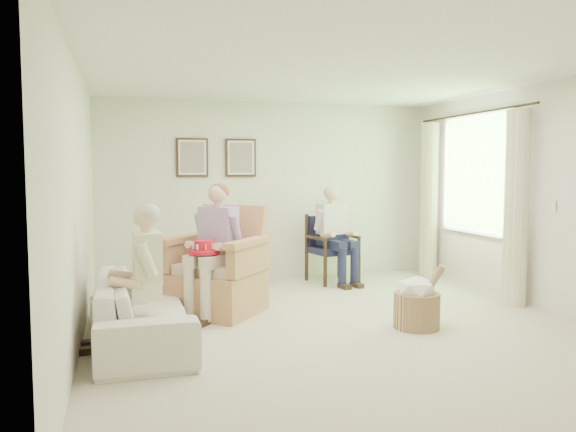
{
  "coord_description": "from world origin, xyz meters",
  "views": [
    {
      "loc": [
        -2.11,
        -5.33,
        1.59
      ],
      "look_at": [
        -0.21,
        1.09,
        1.05
      ],
      "focal_mm": 35.0,
      "sensor_mm": 36.0,
      "label": 1
    }
  ],
  "objects_px": {
    "sofa": "(143,309)",
    "red_hat": "(204,248)",
    "wicker_armchair": "(216,279)",
    "wood_armchair": "(330,245)",
    "person_wicker": "(218,239)",
    "person_sofa": "(143,268)",
    "person_dark": "(334,228)",
    "hatbox": "(417,302)"
  },
  "relations": [
    {
      "from": "sofa",
      "to": "red_hat",
      "type": "xyz_separation_m",
      "value": [
        0.66,
        0.57,
        0.47
      ]
    },
    {
      "from": "wicker_armchair",
      "to": "wood_armchair",
      "type": "bearing_deg",
      "value": 75.87
    },
    {
      "from": "person_wicker",
      "to": "red_hat",
      "type": "bearing_deg",
      "value": -100.4
    },
    {
      "from": "person_wicker",
      "to": "person_sofa",
      "type": "bearing_deg",
      "value": -92.11
    },
    {
      "from": "person_dark",
      "to": "hatbox",
      "type": "xyz_separation_m",
      "value": [
        -0.03,
        -2.4,
        -0.52
      ]
    },
    {
      "from": "red_hat",
      "to": "person_wicker",
      "type": "bearing_deg",
      "value": 39.22
    },
    {
      "from": "wood_armchair",
      "to": "person_wicker",
      "type": "distance_m",
      "value": 2.43
    },
    {
      "from": "wicker_armchair",
      "to": "person_dark",
      "type": "distance_m",
      "value": 2.26
    },
    {
      "from": "sofa",
      "to": "person_wicker",
      "type": "distance_m",
      "value": 1.22
    },
    {
      "from": "hatbox",
      "to": "sofa",
      "type": "bearing_deg",
      "value": 172.57
    },
    {
      "from": "sofa",
      "to": "person_wicker",
      "type": "xyz_separation_m",
      "value": [
        0.82,
        0.71,
        0.55
      ]
    },
    {
      "from": "red_hat",
      "to": "hatbox",
      "type": "relative_size",
      "value": 0.49
    },
    {
      "from": "sofa",
      "to": "red_hat",
      "type": "distance_m",
      "value": 0.99
    },
    {
      "from": "hatbox",
      "to": "wicker_armchair",
      "type": "bearing_deg",
      "value": 146.73
    },
    {
      "from": "hatbox",
      "to": "red_hat",
      "type": "bearing_deg",
      "value": 155.5
    },
    {
      "from": "wicker_armchair",
      "to": "person_sofa",
      "type": "relative_size",
      "value": 0.94
    },
    {
      "from": "red_hat",
      "to": "hatbox",
      "type": "bearing_deg",
      "value": -24.5
    },
    {
      "from": "person_dark",
      "to": "person_sofa",
      "type": "height_order",
      "value": "person_dark"
    },
    {
      "from": "wicker_armchair",
      "to": "person_sofa",
      "type": "distance_m",
      "value": 1.38
    },
    {
      "from": "person_dark",
      "to": "person_sofa",
      "type": "distance_m",
      "value": 3.51
    },
    {
      "from": "wood_armchair",
      "to": "person_dark",
      "type": "xyz_separation_m",
      "value": [
        0.0,
        -0.16,
        0.27
      ]
    },
    {
      "from": "person_dark",
      "to": "red_hat",
      "type": "height_order",
      "value": "person_dark"
    },
    {
      "from": "wicker_armchair",
      "to": "person_dark",
      "type": "height_order",
      "value": "person_dark"
    },
    {
      "from": "person_wicker",
      "to": "hatbox",
      "type": "bearing_deg",
      "value": 10.63
    },
    {
      "from": "sofa",
      "to": "hatbox",
      "type": "xyz_separation_m",
      "value": [
        2.67,
        -0.35,
        -0.04
      ]
    },
    {
      "from": "wood_armchair",
      "to": "hatbox",
      "type": "relative_size",
      "value": 1.38
    },
    {
      "from": "person_sofa",
      "to": "wood_armchair",
      "type": "bearing_deg",
      "value": 129.48
    },
    {
      "from": "red_hat",
      "to": "wicker_armchair",
      "type": "bearing_deg",
      "value": 60.16
    },
    {
      "from": "person_dark",
      "to": "wood_armchair",
      "type": "bearing_deg",
      "value": 78.97
    },
    {
      "from": "person_sofa",
      "to": "red_hat",
      "type": "bearing_deg",
      "value": 137.23
    },
    {
      "from": "wood_armchair",
      "to": "person_wicker",
      "type": "height_order",
      "value": "person_wicker"
    },
    {
      "from": "person_dark",
      "to": "person_wicker",
      "type": "bearing_deg",
      "value": -155.54
    },
    {
      "from": "wicker_armchair",
      "to": "red_hat",
      "type": "relative_size",
      "value": 3.59
    },
    {
      "from": "red_hat",
      "to": "person_sofa",
      "type": "bearing_deg",
      "value": -130.71
    },
    {
      "from": "sofa",
      "to": "person_sofa",
      "type": "distance_m",
      "value": 0.46
    },
    {
      "from": "wicker_armchair",
      "to": "hatbox",
      "type": "distance_m",
      "value": 2.21
    },
    {
      "from": "wood_armchair",
      "to": "person_sofa",
      "type": "height_order",
      "value": "person_sofa"
    },
    {
      "from": "wicker_armchair",
      "to": "hatbox",
      "type": "relative_size",
      "value": 1.75
    },
    {
      "from": "person_wicker",
      "to": "hatbox",
      "type": "height_order",
      "value": "person_wicker"
    },
    {
      "from": "wicker_armchair",
      "to": "person_wicker",
      "type": "relative_size",
      "value": 0.84
    },
    {
      "from": "sofa",
      "to": "hatbox",
      "type": "height_order",
      "value": "hatbox"
    },
    {
      "from": "wood_armchair",
      "to": "person_sofa",
      "type": "relative_size",
      "value": 0.74
    }
  ]
}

